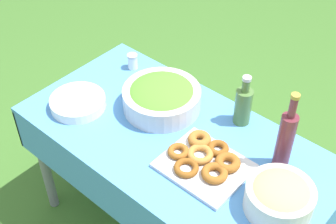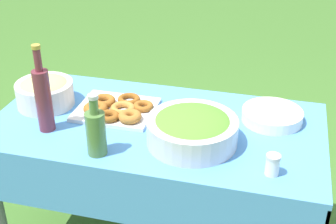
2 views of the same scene
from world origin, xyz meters
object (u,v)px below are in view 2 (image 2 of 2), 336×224
object	(u,v)px
salad_bowl	(192,128)
plate_stack	(272,116)
donut_platter	(117,109)
wine_bottle	(43,98)
pasta_bowl	(45,91)
olive_oil_bottle	(96,131)

from	to	relation	value
salad_bowl	plate_stack	xyz separation A→B (m)	(0.29, 0.25, -0.04)
donut_platter	wine_bottle	bearing A→B (deg)	-138.92
pasta_bowl	olive_oil_bottle	world-z (taller)	olive_oil_bottle
salad_bowl	wine_bottle	size ratio (longest dim) A/B	0.97
plate_stack	olive_oil_bottle	size ratio (longest dim) A/B	1.03
plate_stack	salad_bowl	bearing A→B (deg)	-139.38
wine_bottle	olive_oil_bottle	bearing A→B (deg)	-22.73
salad_bowl	donut_platter	bearing A→B (deg)	158.09
plate_stack	donut_platter	bearing A→B (deg)	-171.06
salad_bowl	olive_oil_bottle	distance (m)	0.36
donut_platter	plate_stack	world-z (taller)	donut_platter
donut_platter	plate_stack	size ratio (longest dim) A/B	1.37
olive_oil_bottle	wine_bottle	distance (m)	0.29
pasta_bowl	donut_platter	size ratio (longest dim) A/B	0.73
salad_bowl	pasta_bowl	bearing A→B (deg)	168.62
pasta_bowl	olive_oil_bottle	distance (m)	0.47
salad_bowl	olive_oil_bottle	size ratio (longest dim) A/B	1.44
pasta_bowl	wine_bottle	bearing A→B (deg)	-61.37
donut_platter	olive_oil_bottle	distance (m)	0.32
salad_bowl	wine_bottle	distance (m)	0.60
salad_bowl	pasta_bowl	xyz separation A→B (m)	(-0.69, 0.14, 0.00)
plate_stack	wine_bottle	bearing A→B (deg)	-161.15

